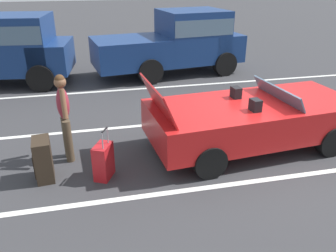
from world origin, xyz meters
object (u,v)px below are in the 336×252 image
at_px(convertible_car, 261,118).
at_px(suitcase_large_black, 43,160).
at_px(suitcase_medium_bright, 104,161).
at_px(parked_pickup_truck_far, 179,41).
at_px(parked_pickup_truck_near, 0,49).
at_px(traveler_person, 64,113).

relative_size(convertible_car, suitcase_large_black, 5.81).
xyz_separation_m(suitcase_medium_bright, parked_pickup_truck_far, (2.93, 6.23, 0.79)).
xyz_separation_m(convertible_car, suitcase_medium_bright, (-3.16, -0.55, -0.28)).
distance_m(convertible_car, parked_pickup_truck_far, 5.71).
distance_m(suitcase_medium_bright, parked_pickup_truck_near, 6.82).
xyz_separation_m(suitcase_medium_bright, parked_pickup_truck_near, (-2.76, 6.18, 0.79)).
height_order(convertible_car, suitcase_medium_bright, convertible_car).
height_order(traveler_person, parked_pickup_truck_near, parked_pickup_truck_near).
xyz_separation_m(traveler_person, parked_pickup_truck_far, (3.54, 5.42, 0.18)).
bearing_deg(parked_pickup_truck_far, suitcase_large_black, -131.40).
relative_size(traveler_person, parked_pickup_truck_near, 0.32).
bearing_deg(parked_pickup_truck_near, suitcase_medium_bright, -59.41).
relative_size(suitcase_medium_bright, traveler_person, 0.56).
relative_size(suitcase_medium_bright, parked_pickup_truck_near, 0.18).
relative_size(suitcase_medium_bright, parked_pickup_truck_far, 0.18).
bearing_deg(parked_pickup_truck_near, suitcase_large_black, -67.07).
relative_size(suitcase_large_black, parked_pickup_truck_far, 0.14).
bearing_deg(convertible_car, suitcase_large_black, 179.96).
height_order(convertible_car, parked_pickup_truck_far, parked_pickup_truck_far).
bearing_deg(suitcase_medium_bright, parked_pickup_truck_far, -89.47).
relative_size(convertible_car, parked_pickup_truck_near, 0.83).
relative_size(convertible_car, traveler_person, 2.61).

